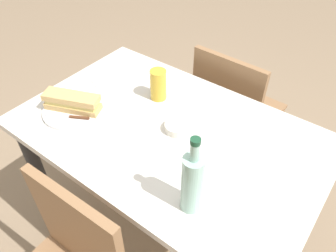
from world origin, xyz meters
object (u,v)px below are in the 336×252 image
dining_table (168,153)px  water_bottle (192,182)px  beer_glass (158,85)px  olive_bowl (177,127)px  plate_near (74,110)px  chair_near (232,111)px  baguette_sandwich_near (72,102)px  knife_near (70,117)px

dining_table → water_bottle: size_ratio=4.10×
beer_glass → olive_bowl: (-0.18, 0.12, -0.05)m
olive_bowl → beer_glass: bearing=-32.4°
water_bottle → olive_bowl: size_ratio=2.91×
dining_table → plate_near: 0.42m
chair_near → olive_bowl: size_ratio=8.84×
dining_table → baguette_sandwich_near: bearing=20.9°
plate_near → knife_near: (-0.03, 0.05, 0.01)m
olive_bowl → knife_near: bearing=29.6°
chair_near → baguette_sandwich_near: (0.38, 0.71, 0.33)m
dining_table → beer_glass: bearing=-41.6°
beer_glass → olive_bowl: bearing=147.6°
dining_table → olive_bowl: (-0.03, -0.02, 0.14)m
chair_near → water_bottle: 0.92m
dining_table → baguette_sandwich_near: baguette_sandwich_near is taller
water_bottle → beer_glass: water_bottle is taller
dining_table → plate_near: bearing=20.9°
chair_near → beer_glass: size_ratio=6.51×
dining_table → chair_near: chair_near is taller
knife_near → water_bottle: bearing=176.1°
chair_near → plate_near: size_ratio=3.49×
dining_table → baguette_sandwich_near: size_ratio=4.98×
water_bottle → dining_table: bearing=-41.5°
plate_near → olive_bowl: 0.43m
dining_table → plate_near: plate_near is taller
dining_table → water_bottle: bearing=138.5°
plate_near → beer_glass: beer_glass is taller
chair_near → water_bottle: (-0.25, 0.80, 0.39)m
chair_near → plate_near: chair_near is taller
chair_near → plate_near: bearing=62.0°
baguette_sandwich_near → knife_near: (-0.03, 0.05, -0.03)m
plate_near → baguette_sandwich_near: bearing=90.0°
plate_near → water_bottle: (-0.63, 0.09, 0.11)m
plate_near → dining_table: bearing=-159.1°
baguette_sandwich_near → water_bottle: 0.64m
baguette_sandwich_near → beer_glass: bearing=-127.5°
baguette_sandwich_near → olive_bowl: (-0.40, -0.16, -0.03)m
knife_near → beer_glass: (-0.18, -0.33, 0.05)m
chair_near → olive_bowl: 0.62m
water_bottle → plate_near: bearing=-7.9°
olive_bowl → plate_near: bearing=22.3°
dining_table → knife_near: (0.34, 0.19, 0.15)m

